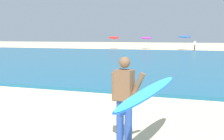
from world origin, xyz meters
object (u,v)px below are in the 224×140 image
(beach_umbrella_0, at_px, (114,38))
(beachgoer_near_row_left, at_px, (195,45))
(beach_umbrella_1, at_px, (146,38))
(beach_umbrella_2, at_px, (185,37))
(surfer_with_board, at_px, (136,94))

(beach_umbrella_0, relative_size, beachgoer_near_row_left, 1.36)
(beach_umbrella_1, bearing_deg, beach_umbrella_2, -17.50)
(beach_umbrella_1, bearing_deg, surfer_with_board, -81.56)
(beach_umbrella_0, distance_m, beach_umbrella_1, 5.50)
(beach_umbrella_2, height_order, beachgoer_near_row_left, beach_umbrella_2)
(beach_umbrella_0, bearing_deg, surfer_with_board, -73.10)
(beachgoer_near_row_left, bearing_deg, beach_umbrella_2, 151.87)
(beach_umbrella_1, relative_size, beach_umbrella_2, 0.92)
(surfer_with_board, relative_size, beach_umbrella_2, 1.15)
(surfer_with_board, height_order, beachgoer_near_row_left, surfer_with_board)
(surfer_with_board, relative_size, beach_umbrella_1, 1.25)
(beach_umbrella_1, height_order, beach_umbrella_2, beach_umbrella_2)
(beach_umbrella_0, height_order, beach_umbrella_2, beach_umbrella_2)
(surfer_with_board, bearing_deg, beach_umbrella_0, 106.90)
(surfer_with_board, relative_size, beachgoer_near_row_left, 1.63)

